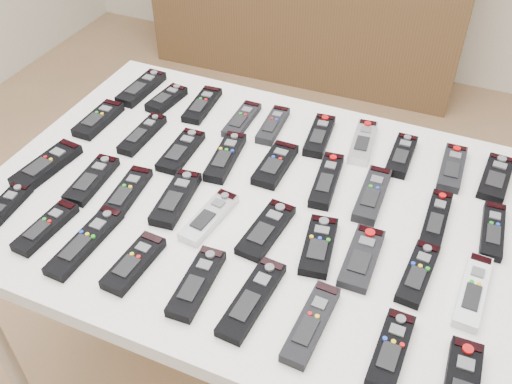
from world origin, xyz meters
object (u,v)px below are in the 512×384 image
at_px(remote_16, 372,195).
at_px(remote_30, 46,227).
at_px(remote_6, 363,142).
at_px(remote_17, 436,220).
at_px(remote_24, 266,230).
at_px(remote_34, 252,299).
at_px(remote_23, 209,217).
at_px(remote_29, 1,210).
at_px(remote_3, 242,120).
at_px(remote_9, 496,178).
at_px(sideboard, 306,0).
at_px(remote_18, 493,231).
at_px(remote_35, 311,324).
at_px(remote_33, 197,283).
at_px(remote_8, 452,168).
at_px(remote_15, 327,180).
at_px(remote_28, 473,291).
at_px(remote_21, 126,193).
at_px(remote_0, 141,88).
at_px(remote_22, 176,198).
at_px(table, 256,217).
at_px(remote_10, 99,119).
at_px(remote_20, 92,180).
at_px(remote_12, 181,151).
at_px(remote_14, 275,164).
at_px(remote_1, 167,99).
at_px(remote_7, 402,155).
at_px(remote_2, 202,105).
at_px(remote_31, 85,242).
at_px(remote_13, 225,157).
at_px(remote_26, 362,258).
at_px(remote_4, 273,125).
at_px(remote_36, 391,350).
at_px(remote_19, 47,165).
at_px(remote_27, 418,273).
at_px(remote_32, 134,263).
at_px(remote_5, 319,136).
at_px(remote_11, 143,134).

relative_size(remote_16, remote_30, 1.14).
relative_size(remote_6, remote_17, 0.93).
relative_size(remote_24, remote_34, 0.87).
bearing_deg(remote_23, remote_29, -152.43).
distance_m(remote_3, remote_9, 0.66).
distance_m(sideboard, remote_17, 2.09).
relative_size(remote_18, remote_35, 0.91).
distance_m(remote_9, remote_33, 0.76).
height_order(remote_8, remote_33, remote_33).
bearing_deg(remote_15, sideboard, 104.30).
bearing_deg(remote_23, remote_18, 26.42).
relative_size(remote_18, remote_28, 0.90).
xyz_separation_m(remote_18, remote_21, (-0.79, -0.21, 0.00)).
xyz_separation_m(remote_0, remote_22, (0.33, -0.38, 0.00)).
height_order(table, remote_10, remote_10).
distance_m(remote_16, remote_20, 0.66).
xyz_separation_m(remote_12, remote_14, (0.24, 0.04, 0.00)).
bearing_deg(remote_35, remote_29, -178.35).
xyz_separation_m(remote_1, remote_7, (0.67, 0.01, 0.00)).
bearing_deg(remote_20, table, 11.19).
xyz_separation_m(sideboard, remote_1, (0.15, -1.64, 0.37)).
distance_m(remote_7, remote_10, 0.80).
distance_m(remote_7, remote_34, 0.58).
relative_size(remote_2, remote_24, 0.98).
distance_m(sideboard, remote_0, 1.66).
relative_size(remote_6, remote_9, 1.02).
bearing_deg(remote_2, remote_29, -115.32).
bearing_deg(remote_29, remote_31, -6.45).
distance_m(remote_2, remote_15, 0.46).
distance_m(remote_13, remote_20, 0.32).
xyz_separation_m(remote_26, remote_29, (-0.78, -0.18, 0.00)).
height_order(remote_4, remote_36, same).
xyz_separation_m(remote_17, remote_30, (-0.77, -0.36, 0.00)).
bearing_deg(remote_17, remote_7, 120.90).
bearing_deg(remote_26, remote_18, 37.20).
xyz_separation_m(remote_9, remote_19, (-1.01, -0.39, 0.00)).
bearing_deg(remote_17, remote_31, -152.05).
bearing_deg(remote_36, table, 144.91).
distance_m(remote_27, remote_33, 0.44).
distance_m(remote_27, remote_31, 0.69).
bearing_deg(remote_32, remote_17, 37.92).
distance_m(remote_19, remote_33, 0.54).
bearing_deg(remote_8, remote_5, 179.18).
bearing_deg(remote_32, remote_10, 135.93).
relative_size(remote_7, remote_11, 0.92).
height_order(remote_30, remote_32, remote_32).
bearing_deg(remote_21, remote_9, 21.21).
height_order(remote_5, remote_15, same).
bearing_deg(remote_32, remote_19, 156.70).
bearing_deg(remote_21, remote_26, -3.58).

